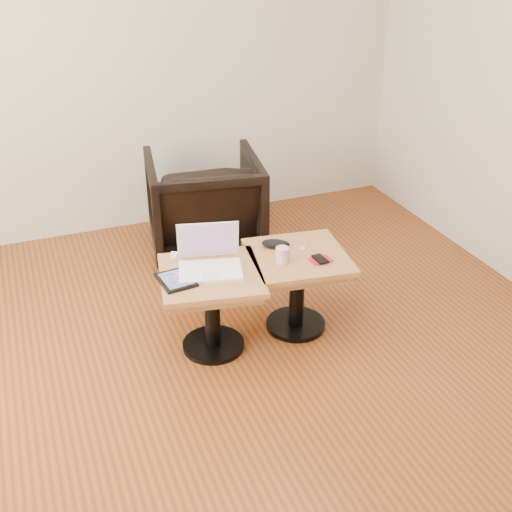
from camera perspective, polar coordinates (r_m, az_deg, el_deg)
name	(u,v)px	position (r m, az deg, el deg)	size (l,w,h in m)	color
room_shell	(204,152)	(2.65, -4.62, 9.22)	(4.52, 4.52, 2.71)	#572A16
side_table_left	(211,292)	(3.52, -3.98, -3.22)	(0.63, 0.63, 0.49)	black
side_table_right	(297,273)	(3.70, 3.71, -1.54)	(0.61, 0.61, 0.49)	black
laptop	(210,261)	(3.48, -4.15, -0.41)	(0.40, 0.36, 0.24)	white
tablet	(176,280)	(3.40, -7.12, -2.13)	(0.19, 0.23, 0.02)	black
charging_adapter	(174,255)	(3.63, -7.30, 0.09)	(0.04, 0.04, 0.02)	white
glasses_case	(276,244)	(3.69, 1.77, 1.10)	(0.16, 0.07, 0.05)	black
striped_cup	(282,255)	(3.53, 2.34, 0.08)	(0.07, 0.07, 0.09)	#D4618C
earbuds_tangle	(302,247)	(3.71, 4.11, 0.81)	(0.07, 0.05, 0.01)	white
phone_on_sleeve	(320,260)	(3.58, 5.73, -0.32)	(0.13, 0.11, 0.01)	maroon
armchair	(204,204)	(4.60, -4.61, 4.64)	(0.77, 0.79, 0.72)	black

